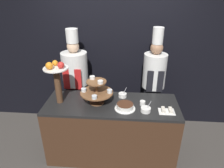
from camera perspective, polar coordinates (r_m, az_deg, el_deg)
The scene contains 11 objects.
wall_back at distance 3.48m, azimuth 1.19°, elevation 9.93°, with size 10.00×0.06×2.80m.
buffet_counter at distance 3.04m, azimuth -0.16°, elevation -12.85°, with size 1.84×0.69×0.91m.
tiered_stand at distance 2.71m, azimuth -4.41°, elevation -1.89°, with size 0.45×0.45×0.37m.
fruit_pedestal at distance 2.73m, azimuth -15.53°, elevation 1.99°, with size 0.33×0.33×0.61m.
cake_round at distance 2.65m, azimuth 3.73°, elevation -6.41°, with size 0.27×0.27×0.08m.
cup_white at distance 2.77m, azimuth 8.73°, elevation -5.36°, with size 0.08×0.08×0.06m.
cake_square_tray at distance 2.69m, azimuth 15.37°, elevation -7.34°, with size 0.21×0.16×0.05m.
serving_bowl_near at distance 2.63m, azimuth 9.61°, elevation -7.22°, with size 0.13×0.13×0.16m.
serving_bowl_far at distance 2.93m, azimuth 3.02°, elevation -3.18°, with size 0.12×0.12×0.16m.
chef_left at distance 3.36m, azimuth -10.32°, elevation 1.45°, with size 0.41×0.41×1.81m.
chef_center_left at distance 3.27m, azimuth 11.78°, elevation 0.97°, with size 0.36×0.36×1.85m.
Camera 1 is at (0.20, -2.02, 2.36)m, focal length 32.00 mm.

